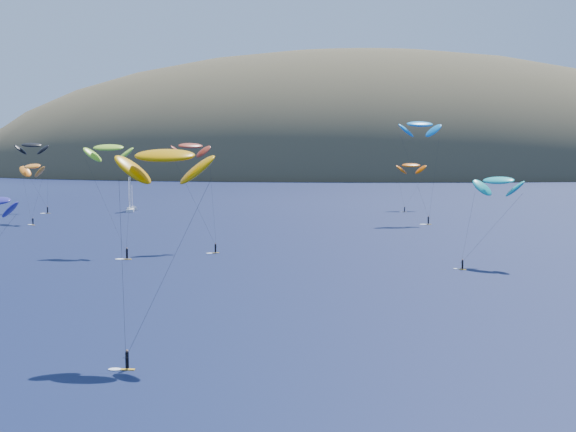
# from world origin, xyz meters

# --- Properties ---
(island) EXTENTS (730.00, 300.00, 210.00)m
(island) POSITION_xyz_m (39.40, 562.36, -10.74)
(island) COLOR #3D3526
(island) RESTS_ON ground
(sailboat) EXTENTS (10.06, 8.63, 12.16)m
(sailboat) POSITION_xyz_m (-60.96, 199.25, 0.98)
(sailboat) COLOR silver
(sailboat) RESTS_ON ground
(kitesurfer_1) EXTENTS (10.18, 11.77, 17.56)m
(kitesurfer_1) POSITION_xyz_m (-77.02, 160.66, 14.92)
(kitesurfer_1) COLOR #F3AD1B
(kitesurfer_1) RESTS_ON ground
(kitesurfer_2) EXTENTS (9.05, 9.45, 21.60)m
(kitesurfer_2) POSITION_xyz_m (-14.05, 29.76, 19.05)
(kitesurfer_2) COLOR #F3AD1B
(kitesurfer_2) RESTS_ON ground
(kitesurfer_3) EXTENTS (10.68, 11.07, 22.33)m
(kitesurfer_3) POSITION_xyz_m (-39.84, 101.54, 19.80)
(kitesurfer_3) COLOR #F3AD1B
(kitesurfer_3) RESTS_ON ground
(kitesurfer_4) EXTENTS (11.96, 9.01, 29.07)m
(kitesurfer_4) POSITION_xyz_m (24.88, 166.16, 25.96)
(kitesurfer_4) COLOR #F3AD1B
(kitesurfer_4) RESTS_ON ground
(kitesurfer_5) EXTENTS (11.96, 10.60, 16.76)m
(kitesurfer_5) POSITION_xyz_m (29.99, 89.94, 14.32)
(kitesurfer_5) COLOR #F3AD1B
(kitesurfer_5) RESTS_ON ground
(kitesurfer_9) EXTENTS (10.46, 9.93, 22.30)m
(kitesurfer_9) POSITION_xyz_m (-25.51, 108.24, 20.14)
(kitesurfer_9) COLOR #F3AD1B
(kitesurfer_9) RESTS_ON ground
(kitesurfer_11) EXTENTS (9.53, 11.40, 16.81)m
(kitesurfer_11) POSITION_xyz_m (26.97, 210.01, 14.25)
(kitesurfer_11) COLOR #F3AD1B
(kitesurfer_11) RESTS_ON ground
(kitesurfer_12) EXTENTS (12.60, 10.05, 23.31)m
(kitesurfer_12) POSITION_xyz_m (-90.52, 195.97, 20.63)
(kitesurfer_12) COLOR #F3AD1B
(kitesurfer_12) RESTS_ON ground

